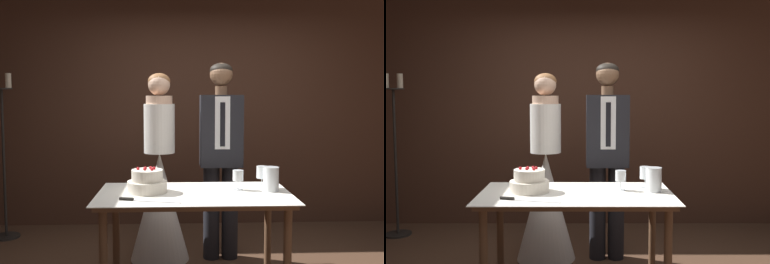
# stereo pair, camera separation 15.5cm
# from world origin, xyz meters

# --- Properties ---
(wall_back) EXTENTS (5.50, 0.12, 2.91)m
(wall_back) POSITION_xyz_m (0.00, 2.04, 1.46)
(wall_back) COLOR #472B1E
(wall_back) RESTS_ON ground_plane
(cake_table) EXTENTS (1.41, 0.79, 0.80)m
(cake_table) POSITION_xyz_m (-0.16, 0.09, 0.70)
(cake_table) COLOR brown
(cake_table) RESTS_ON ground_plane
(tiered_cake) EXTENTS (0.29, 0.29, 0.19)m
(tiered_cake) POSITION_xyz_m (-0.50, 0.13, 0.87)
(tiered_cake) COLOR silver
(tiered_cake) RESTS_ON cake_table
(cake_knife) EXTENTS (0.43, 0.13, 0.02)m
(cake_knife) POSITION_xyz_m (-0.55, -0.14, 0.80)
(cake_knife) COLOR silver
(cake_knife) RESTS_ON cake_table
(wine_glass_near) EXTENTS (0.08, 0.08, 0.17)m
(wine_glass_near) POSITION_xyz_m (0.37, 0.24, 0.91)
(wine_glass_near) COLOR silver
(wine_glass_near) RESTS_ON cake_table
(wine_glass_middle) EXTENTS (0.08, 0.08, 0.15)m
(wine_glass_middle) POSITION_xyz_m (0.18, 0.18, 0.90)
(wine_glass_middle) COLOR silver
(wine_glass_middle) RESTS_ON cake_table
(hurricane_candle) EXTENTS (0.12, 0.12, 0.18)m
(hurricane_candle) POSITION_xyz_m (0.42, 0.13, 0.88)
(hurricane_candle) COLOR silver
(hurricane_candle) RESTS_ON cake_table
(bride) EXTENTS (0.54, 0.54, 1.71)m
(bride) POSITION_xyz_m (-0.44, 0.88, 0.63)
(bride) COLOR white
(bride) RESTS_ON ground_plane
(groom) EXTENTS (0.38, 0.25, 1.80)m
(groom) POSITION_xyz_m (0.12, 0.88, 1.00)
(groom) COLOR black
(groom) RESTS_ON ground_plane
(candle_stand) EXTENTS (0.28, 0.28, 1.75)m
(candle_stand) POSITION_xyz_m (-2.10, 1.55, 0.84)
(candle_stand) COLOR black
(candle_stand) RESTS_ON ground_plane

